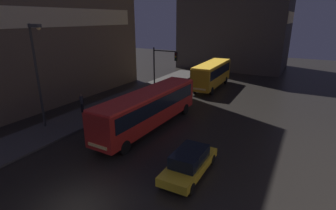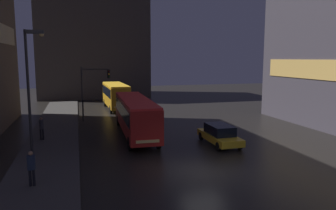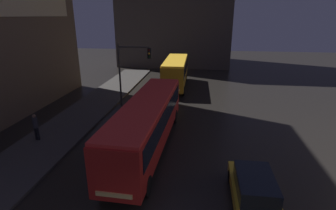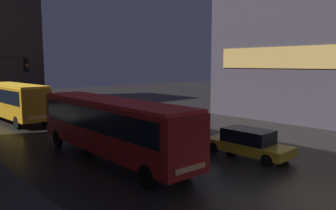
# 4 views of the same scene
# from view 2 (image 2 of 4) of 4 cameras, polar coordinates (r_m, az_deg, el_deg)

# --- Properties ---
(ground_plane) EXTENTS (120.00, 120.00, 0.00)m
(ground_plane) POSITION_cam_2_polar(r_m,az_deg,el_deg) (19.63, 6.27, -11.44)
(ground_plane) COLOR black
(sidewalk_left) EXTENTS (4.00, 48.00, 0.15)m
(sidewalk_left) POSITION_cam_2_polar(r_m,az_deg,el_deg) (27.98, -19.41, -5.74)
(sidewalk_left) COLOR #3D3A38
(sidewalk_left) RESTS_ON ground
(building_far_backdrop) EXTENTS (18.07, 12.00, 23.43)m
(building_far_backdrop) POSITION_cam_2_polar(r_m,az_deg,el_deg) (59.73, -13.01, 12.87)
(building_far_backdrop) COLOR #383333
(building_far_backdrop) RESTS_ON ground
(bus_near) EXTENTS (2.72, 11.98, 3.18)m
(bus_near) POSITION_cam_2_polar(r_m,az_deg,el_deg) (28.00, -5.72, -1.36)
(bus_near) COLOR #AD1E19
(bus_near) RESTS_ON ground
(bus_far) EXTENTS (2.63, 9.38, 3.30)m
(bus_far) POSITION_cam_2_polar(r_m,az_deg,el_deg) (42.82, -9.10, 1.95)
(bus_far) COLOR orange
(bus_far) RESTS_ON ground
(car_taxi) EXTENTS (1.90, 4.76, 1.52)m
(car_taxi) POSITION_cam_2_polar(r_m,az_deg,el_deg) (25.51, 8.97, -5.08)
(car_taxi) COLOR gold
(car_taxi) RESTS_ON ground
(pedestrian_near) EXTENTS (0.45, 0.45, 1.82)m
(pedestrian_near) POSITION_cam_2_polar(r_m,az_deg,el_deg) (27.76, -21.18, -3.56)
(pedestrian_near) COLOR black
(pedestrian_near) RESTS_ON sidewalk_left
(pedestrian_mid) EXTENTS (0.48, 0.48, 1.81)m
(pedestrian_mid) POSITION_cam_2_polar(r_m,az_deg,el_deg) (18.07, -22.71, -9.63)
(pedestrian_mid) COLOR black
(pedestrian_mid) RESTS_ON sidewalk_left
(traffic_light_main) EXTENTS (2.99, 0.35, 5.73)m
(traffic_light_main) POSITION_cam_2_polar(r_m,az_deg,el_deg) (35.10, -13.03, 3.53)
(traffic_light_main) COLOR #2D2D2D
(traffic_light_main) RESTS_ON ground
(street_lamp_sidewalk) EXTENTS (1.25, 0.36, 8.26)m
(street_lamp_sidewalk) POSITION_cam_2_polar(r_m,az_deg,el_deg) (23.32, -22.73, 5.03)
(street_lamp_sidewalk) COLOR #2D2D2D
(street_lamp_sidewalk) RESTS_ON sidewalk_left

